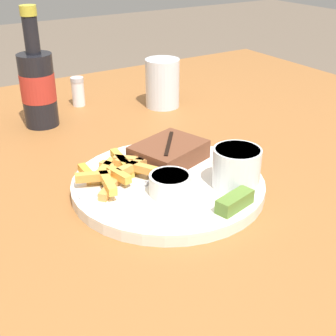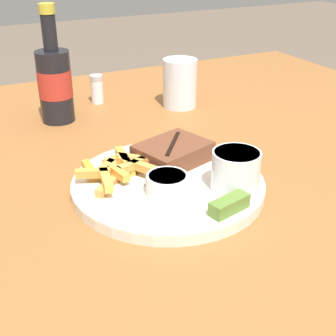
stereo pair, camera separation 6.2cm
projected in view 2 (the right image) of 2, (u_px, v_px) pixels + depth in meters
The scene contains 12 objects.
dining_table at pixel (168, 224), 0.74m from camera, with size 1.47×1.35×0.75m.
dinner_plate at pixel (168, 185), 0.71m from camera, with size 0.29×0.29×0.02m.
steak_portion at pixel (173, 153), 0.76m from camera, with size 0.13×0.12×0.03m.
fries_pile at pixel (117, 170), 0.71m from camera, with size 0.12×0.12×0.02m.
coleslaw_cup at pixel (236, 169), 0.67m from camera, with size 0.07×0.07×0.06m.
dipping_sauce_cup at pixel (167, 184), 0.66m from camera, with size 0.06×0.06×0.03m.
pickle_spear at pixel (229, 205), 0.62m from camera, with size 0.06×0.04×0.02m.
fork_utensil at pixel (119, 187), 0.68m from camera, with size 0.13×0.03×0.00m.
knife_utensil at pixel (154, 169), 0.73m from camera, with size 0.08×0.16×0.01m.
beer_bottle at pixel (55, 82), 0.94m from camera, with size 0.07×0.07×0.23m.
drinking_glass at pixel (180, 83), 1.04m from camera, with size 0.08×0.08×0.11m.
salt_shaker at pixel (97, 89), 1.07m from camera, with size 0.03×0.03×0.07m.
Camera 2 is at (-0.28, -0.56, 1.10)m, focal length 50.00 mm.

